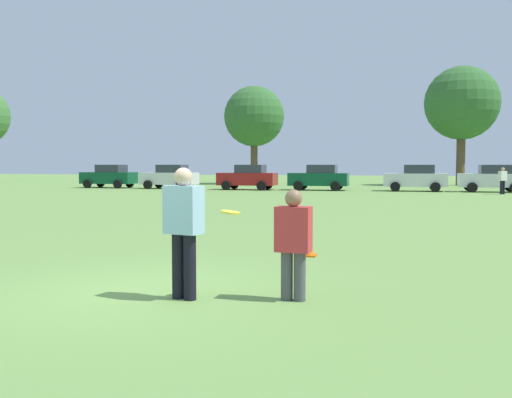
# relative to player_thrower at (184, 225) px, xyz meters

# --- Properties ---
(ground_plane) EXTENTS (176.32, 176.32, 0.00)m
(ground_plane) POSITION_rel_player_thrower_xyz_m (-0.73, 0.24, -1.02)
(ground_plane) COLOR #6B9347
(player_thrower) EXTENTS (0.56, 0.41, 1.80)m
(player_thrower) POSITION_rel_player_thrower_xyz_m (0.00, 0.00, 0.00)
(player_thrower) COLOR black
(player_thrower) RESTS_ON ground
(player_defender) EXTENTS (0.50, 0.32, 1.51)m
(player_defender) POSITION_rel_player_thrower_xyz_m (1.47, 0.26, -0.18)
(player_defender) COLOR #4C4C51
(player_defender) RESTS_ON ground
(frisbee) EXTENTS (0.27, 0.27, 0.06)m
(frisbee) POSITION_rel_player_thrower_xyz_m (0.61, 0.17, 0.18)
(frisbee) COLOR yellow
(traffic_cone) EXTENTS (0.32, 0.32, 0.48)m
(traffic_cone) POSITION_rel_player_thrower_xyz_m (1.17, 4.01, -0.79)
(traffic_cone) COLOR #D8590C
(traffic_cone) RESTS_ON ground
(parked_car_near_left) EXTENTS (4.25, 2.31, 1.82)m
(parked_car_near_left) POSITION_rel_player_thrower_xyz_m (-18.65, 33.69, -0.09)
(parked_car_near_left) COLOR #0C4C2D
(parked_car_near_left) RESTS_ON ground
(parked_car_mid_left) EXTENTS (4.25, 2.31, 1.82)m
(parked_car_mid_left) POSITION_rel_player_thrower_xyz_m (-13.34, 33.14, -0.09)
(parked_car_mid_left) COLOR silver
(parked_car_mid_left) RESTS_ON ground
(parked_car_center) EXTENTS (4.25, 2.31, 1.82)m
(parked_car_center) POSITION_rel_player_thrower_xyz_m (-7.13, 32.74, -0.09)
(parked_car_center) COLOR maroon
(parked_car_center) RESTS_ON ground
(parked_car_mid_right) EXTENTS (4.25, 2.31, 1.82)m
(parked_car_mid_right) POSITION_rel_player_thrower_xyz_m (-1.98, 33.17, -0.09)
(parked_car_mid_right) COLOR #0C4C2D
(parked_car_mid_right) RESTS_ON ground
(parked_car_near_right) EXTENTS (4.25, 2.31, 1.82)m
(parked_car_near_right) POSITION_rel_player_thrower_xyz_m (4.67, 33.19, -0.09)
(parked_car_near_right) COLOR silver
(parked_car_near_right) RESTS_ON ground
(parked_car_far_right) EXTENTS (4.25, 2.31, 1.82)m
(parked_car_far_right) POSITION_rel_player_thrower_xyz_m (9.58, 33.04, -0.09)
(parked_car_far_right) COLOR silver
(parked_car_far_right) RESTS_ON ground
(bystander_sideline_watcher) EXTENTS (0.53, 0.46, 1.66)m
(bystander_sideline_watcher) POSITION_rel_player_thrower_xyz_m (9.69, 30.23, -0.08)
(bystander_sideline_watcher) COLOR black
(bystander_sideline_watcher) RESTS_ON ground
(tree_west_maple) EXTENTS (5.65, 5.65, 9.18)m
(tree_west_maple) POSITION_rel_player_thrower_xyz_m (-9.50, 44.80, 5.30)
(tree_west_maple) COLOR brown
(tree_west_maple) RESTS_ON ground
(tree_center_elm) EXTENTS (6.37, 6.37, 10.35)m
(tree_center_elm) POSITION_rel_player_thrower_xyz_m (8.98, 44.94, 6.10)
(tree_center_elm) COLOR brown
(tree_center_elm) RESTS_ON ground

